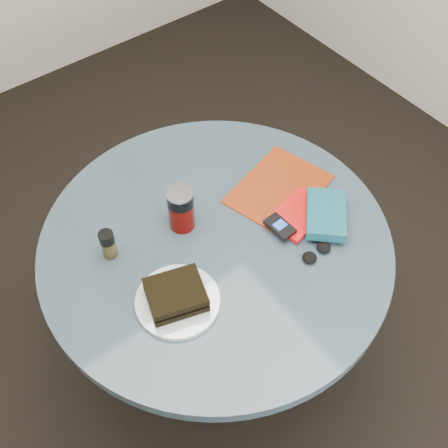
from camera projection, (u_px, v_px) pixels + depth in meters
ground at (218, 354)px, 2.17m from camera, size 4.00×4.00×0.00m
table at (216, 272)px, 1.71m from camera, size 1.00×1.00×0.75m
plate at (178, 301)px, 1.45m from camera, size 0.27×0.27×0.01m
sandwich at (176, 295)px, 1.43m from camera, size 0.17×0.16×0.05m
soda_can at (181, 209)px, 1.56m from camera, size 0.09×0.09×0.14m
pepper_grinder at (108, 244)px, 1.51m from camera, size 0.04×0.04×0.09m
magazine at (279, 189)px, 1.70m from camera, size 0.34×0.29×0.01m
red_book at (298, 214)px, 1.62m from camera, size 0.20×0.15×0.01m
novel at (326, 214)px, 1.59m from camera, size 0.20×0.20×0.03m
mp3_player at (280, 226)px, 1.58m from camera, size 0.05×0.09×0.02m
headphones at (317, 252)px, 1.54m from camera, size 0.10×0.04×0.02m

